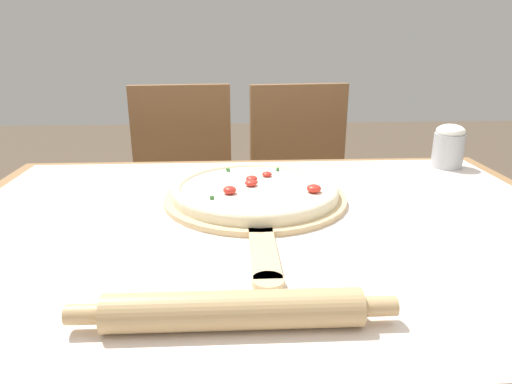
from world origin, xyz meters
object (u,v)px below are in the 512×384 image
pizza (255,190)px  chair_right (302,186)px  pizza_peel (256,201)px  chair_left (184,188)px  rolling_pin (233,310)px  flour_cup (449,146)px

pizza → chair_right: chair_right is taller
pizza_peel → chair_right: bearing=73.0°
pizza_peel → chair_left: bearing=108.3°
rolling_pin → flour_cup: size_ratio=3.43×
pizza_peel → chair_right: size_ratio=0.66×
chair_left → flour_cup: 0.95m
chair_right → rolling_pin: bearing=-109.2°
pizza_peel → chair_right: chair_right is taller
pizza → chair_left: chair_left is taller
chair_left → pizza_peel: bearing=-76.9°
pizza_peel → chair_left: size_ratio=0.66×
chair_left → chair_right: 0.46m
rolling_pin → pizza_peel: bearing=83.4°
chair_left → chair_right: size_ratio=1.00×
chair_right → pizza: bearing=-113.6°
chair_right → flour_cup: size_ratio=7.44×
pizza → flour_cup: 0.61m
pizza_peel → rolling_pin: rolling_pin is taller
pizza → chair_left: bearing=108.8°
chair_left → flour_cup: bearing=-35.1°
chair_right → flour_cup: chair_right is taller
pizza_peel → pizza: 0.03m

